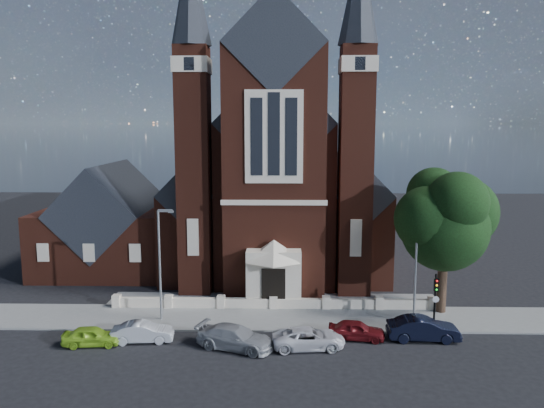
# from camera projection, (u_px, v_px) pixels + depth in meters

# --- Properties ---
(ground) EXTENTS (120.00, 120.00, 0.00)m
(ground) POSITION_uv_depth(u_px,v_px,m) (275.00, 277.00, 48.72)
(ground) COLOR black
(ground) RESTS_ON ground
(pavement_strip) EXTENTS (60.00, 5.00, 0.12)m
(pavement_strip) POSITION_uv_depth(u_px,v_px,m) (273.00, 319.00, 38.34)
(pavement_strip) COLOR slate
(pavement_strip) RESTS_ON ground
(forecourt_paving) EXTENTS (26.00, 3.00, 0.14)m
(forecourt_paving) POSITION_uv_depth(u_px,v_px,m) (274.00, 301.00, 42.29)
(forecourt_paving) COLOR slate
(forecourt_paving) RESTS_ON ground
(forecourt_wall) EXTENTS (24.00, 0.40, 0.90)m
(forecourt_wall) POSITION_uv_depth(u_px,v_px,m) (273.00, 309.00, 40.32)
(forecourt_wall) COLOR beige
(forecourt_wall) RESTS_ON ground
(church) EXTENTS (20.01, 34.90, 29.20)m
(church) POSITION_uv_depth(u_px,v_px,m) (276.00, 180.00, 55.34)
(church) COLOR #512115
(church) RESTS_ON ground
(parish_hall) EXTENTS (12.00, 12.20, 10.24)m
(parish_hall) POSITION_uv_depth(u_px,v_px,m) (111.00, 227.00, 51.42)
(parish_hall) COLOR #512115
(parish_hall) RESTS_ON ground
(street_tree) EXTENTS (6.40, 6.60, 10.70)m
(street_tree) POSITION_uv_depth(u_px,v_px,m) (448.00, 222.00, 38.22)
(street_tree) COLOR black
(street_tree) RESTS_ON ground
(street_lamp_left) EXTENTS (1.16, 0.22, 8.09)m
(street_lamp_left) POSITION_uv_depth(u_px,v_px,m) (161.00, 258.00, 37.32)
(street_lamp_left) COLOR gray
(street_lamp_left) RESTS_ON ground
(street_lamp_right) EXTENTS (1.16, 0.22, 8.09)m
(street_lamp_right) POSITION_uv_depth(u_px,v_px,m) (417.00, 260.00, 36.94)
(street_lamp_right) COLOR gray
(street_lamp_right) RESTS_ON ground
(traffic_signal) EXTENTS (0.28, 0.42, 4.00)m
(traffic_signal) POSITION_uv_depth(u_px,v_px,m) (435.00, 295.00, 35.67)
(traffic_signal) COLOR black
(traffic_signal) RESTS_ON ground
(car_lime_van) EXTENTS (3.75, 1.80, 1.24)m
(car_lime_van) POSITION_uv_depth(u_px,v_px,m) (92.00, 336.00, 33.67)
(car_lime_van) COLOR #8BC126
(car_lime_van) RESTS_ON ground
(car_silver_a) EXTENTS (4.05, 1.77, 1.30)m
(car_silver_a) POSITION_uv_depth(u_px,v_px,m) (143.00, 332.00, 34.23)
(car_silver_a) COLOR #B1B4B9
(car_silver_a) RESTS_ON ground
(car_silver_b) EXTENTS (5.35, 3.56, 1.44)m
(car_silver_b) POSITION_uv_depth(u_px,v_px,m) (235.00, 337.00, 33.20)
(car_silver_b) COLOR #919397
(car_silver_b) RESTS_ON ground
(car_white_suv) EXTENTS (4.78, 2.53, 1.28)m
(car_white_suv) POSITION_uv_depth(u_px,v_px,m) (309.00, 338.00, 33.29)
(car_white_suv) COLOR silver
(car_white_suv) RESTS_ON ground
(car_dark_red) EXTENTS (3.86, 1.98, 1.26)m
(car_dark_red) POSITION_uv_depth(u_px,v_px,m) (356.00, 330.00, 34.63)
(car_dark_red) COLOR maroon
(car_dark_red) RESTS_ON ground
(car_navy) EXTENTS (4.66, 1.71, 1.53)m
(car_navy) POSITION_uv_depth(u_px,v_px,m) (423.00, 329.00, 34.48)
(car_navy) COLOR black
(car_navy) RESTS_ON ground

